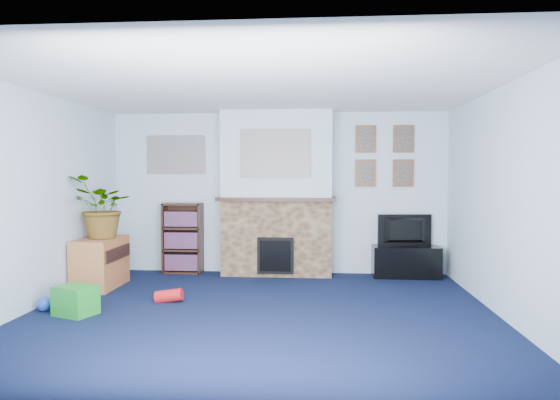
# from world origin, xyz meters

# --- Properties ---
(floor) EXTENTS (5.00, 4.50, 0.01)m
(floor) POSITION_xyz_m (0.00, 0.00, 0.00)
(floor) COLOR #0D1533
(floor) RESTS_ON ground
(ceiling) EXTENTS (5.00, 4.50, 0.01)m
(ceiling) POSITION_xyz_m (0.00, 0.00, 2.40)
(ceiling) COLOR white
(ceiling) RESTS_ON wall_back
(wall_back) EXTENTS (5.00, 0.04, 2.40)m
(wall_back) POSITION_xyz_m (0.00, 2.25, 1.20)
(wall_back) COLOR silver
(wall_back) RESTS_ON ground
(wall_front) EXTENTS (5.00, 0.04, 2.40)m
(wall_front) POSITION_xyz_m (0.00, -2.25, 1.20)
(wall_front) COLOR silver
(wall_front) RESTS_ON ground
(wall_left) EXTENTS (0.04, 4.50, 2.40)m
(wall_left) POSITION_xyz_m (-2.50, 0.00, 1.20)
(wall_left) COLOR silver
(wall_left) RESTS_ON ground
(wall_right) EXTENTS (0.04, 4.50, 2.40)m
(wall_right) POSITION_xyz_m (2.50, 0.00, 1.20)
(wall_right) COLOR silver
(wall_right) RESTS_ON ground
(chimney_breast) EXTENTS (1.72, 0.50, 2.40)m
(chimney_breast) POSITION_xyz_m (0.00, 2.05, 1.18)
(chimney_breast) COLOR brown
(chimney_breast) RESTS_ON ground
(collage_main) EXTENTS (1.00, 0.03, 0.68)m
(collage_main) POSITION_xyz_m (0.00, 1.84, 1.78)
(collage_main) COLOR gray
(collage_main) RESTS_ON chimney_breast
(collage_left) EXTENTS (0.90, 0.03, 0.58)m
(collage_left) POSITION_xyz_m (-1.55, 2.23, 1.78)
(collage_left) COLOR gray
(collage_left) RESTS_ON wall_back
(portrait_tl) EXTENTS (0.30, 0.03, 0.40)m
(portrait_tl) POSITION_xyz_m (1.30, 2.23, 2.00)
(portrait_tl) COLOR brown
(portrait_tl) RESTS_ON wall_back
(portrait_tr) EXTENTS (0.30, 0.03, 0.40)m
(portrait_tr) POSITION_xyz_m (1.85, 2.23, 2.00)
(portrait_tr) COLOR brown
(portrait_tr) RESTS_ON wall_back
(portrait_bl) EXTENTS (0.30, 0.03, 0.40)m
(portrait_bl) POSITION_xyz_m (1.30, 2.23, 1.50)
(portrait_bl) COLOR brown
(portrait_bl) RESTS_ON wall_back
(portrait_br) EXTENTS (0.30, 0.03, 0.40)m
(portrait_br) POSITION_xyz_m (1.85, 2.23, 1.50)
(portrait_br) COLOR brown
(portrait_br) RESTS_ON wall_back
(tv_stand) EXTENTS (0.95, 0.40, 0.45)m
(tv_stand) POSITION_xyz_m (1.87, 2.03, 0.22)
(tv_stand) COLOR black
(tv_stand) RESTS_ON ground
(television) EXTENTS (0.79, 0.20, 0.45)m
(television) POSITION_xyz_m (1.87, 2.05, 0.67)
(television) COLOR black
(television) RESTS_ON tv_stand
(bookshelf) EXTENTS (0.58, 0.28, 1.05)m
(bookshelf) POSITION_xyz_m (-1.42, 2.11, 0.50)
(bookshelf) COLOR black
(bookshelf) RESTS_ON ground
(sideboard) EXTENTS (0.46, 0.84, 0.65)m
(sideboard) POSITION_xyz_m (-2.24, 1.07, 0.35)
(sideboard) COLOR #B66B3A
(sideboard) RESTS_ON ground
(potted_plant) EXTENTS (0.73, 0.82, 0.82)m
(potted_plant) POSITION_xyz_m (-2.19, 1.02, 1.06)
(potted_plant) COLOR #26661E
(potted_plant) RESTS_ON sideboard
(mantel_clock) EXTENTS (0.10, 0.06, 0.14)m
(mantel_clock) POSITION_xyz_m (-0.08, 2.00, 1.22)
(mantel_clock) COLOR gold
(mantel_clock) RESTS_ON chimney_breast
(mantel_candle) EXTENTS (0.05, 0.05, 0.17)m
(mantel_candle) POSITION_xyz_m (0.27, 2.00, 1.23)
(mantel_candle) COLOR #B2BFC6
(mantel_candle) RESTS_ON chimney_breast
(mantel_teddy) EXTENTS (0.14, 0.14, 0.14)m
(mantel_teddy) POSITION_xyz_m (-0.59, 2.00, 1.22)
(mantel_teddy) COLOR gray
(mantel_teddy) RESTS_ON chimney_breast
(mantel_can) EXTENTS (0.06, 0.06, 0.11)m
(mantel_can) POSITION_xyz_m (0.76, 2.00, 1.21)
(mantel_can) COLOR purple
(mantel_can) RESTS_ON chimney_breast
(green_crate) EXTENTS (0.48, 0.43, 0.31)m
(green_crate) POSITION_xyz_m (-1.94, -0.20, 0.14)
(green_crate) COLOR #198C26
(green_crate) RESTS_ON ground
(toy_ball) EXTENTS (0.16, 0.16, 0.16)m
(toy_ball) POSITION_xyz_m (-2.35, -0.10, 0.09)
(toy_ball) COLOR blue
(toy_ball) RESTS_ON ground
(toy_block) EXTENTS (0.18, 0.18, 0.21)m
(toy_block) POSITION_xyz_m (-2.13, 0.18, 0.11)
(toy_block) COLOR purple
(toy_block) RESTS_ON ground
(toy_tube) EXTENTS (0.33, 0.15, 0.19)m
(toy_tube) POSITION_xyz_m (-1.12, 0.39, 0.07)
(toy_tube) COLOR red
(toy_tube) RESTS_ON ground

